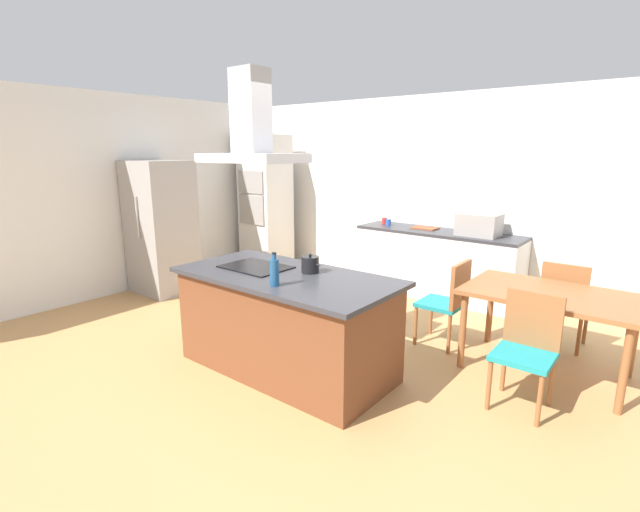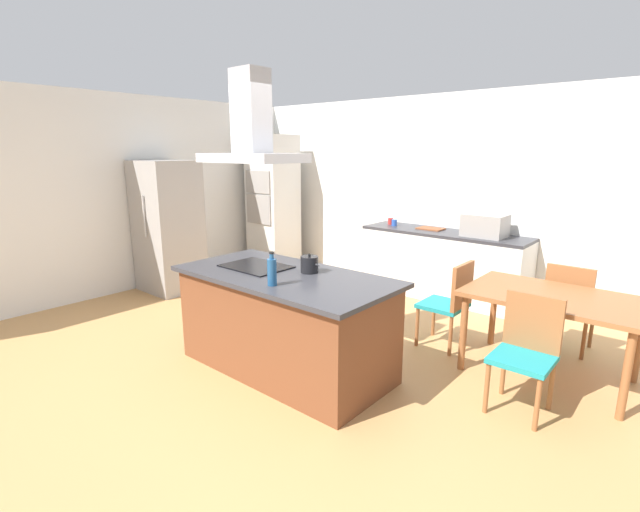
# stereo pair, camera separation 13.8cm
# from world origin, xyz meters

# --- Properties ---
(ground) EXTENTS (16.00, 16.00, 0.00)m
(ground) POSITION_xyz_m (0.00, 1.50, 0.00)
(ground) COLOR tan
(wall_back) EXTENTS (7.20, 0.10, 2.70)m
(wall_back) POSITION_xyz_m (0.00, 3.25, 1.35)
(wall_back) COLOR white
(wall_back) RESTS_ON ground
(wall_left) EXTENTS (0.10, 8.80, 2.70)m
(wall_left) POSITION_xyz_m (-3.45, 1.00, 1.35)
(wall_left) COLOR white
(wall_left) RESTS_ON ground
(kitchen_island) EXTENTS (2.01, 0.99, 0.90)m
(kitchen_island) POSITION_xyz_m (0.00, 0.00, 0.45)
(kitchen_island) COLOR brown
(kitchen_island) RESTS_ON ground
(cooktop) EXTENTS (0.60, 0.44, 0.01)m
(cooktop) POSITION_xyz_m (-0.37, 0.00, 0.91)
(cooktop) COLOR black
(cooktop) RESTS_ON kitchen_island
(tea_kettle) EXTENTS (0.21, 0.16, 0.17)m
(tea_kettle) POSITION_xyz_m (0.14, 0.18, 0.97)
(tea_kettle) COLOR black
(tea_kettle) RESTS_ON kitchen_island
(olive_oil_bottle) EXTENTS (0.08, 0.08, 0.27)m
(olive_oil_bottle) POSITION_xyz_m (0.17, -0.31, 1.02)
(olive_oil_bottle) COLOR navy
(olive_oil_bottle) RESTS_ON kitchen_island
(back_counter) EXTENTS (2.21, 0.62, 0.90)m
(back_counter) POSITION_xyz_m (0.12, 2.88, 0.45)
(back_counter) COLOR silver
(back_counter) RESTS_ON ground
(countertop_microwave) EXTENTS (0.50, 0.38, 0.28)m
(countertop_microwave) POSITION_xyz_m (0.66, 2.88, 1.04)
(countertop_microwave) COLOR #9E9993
(countertop_microwave) RESTS_ON back_counter
(coffee_mug_red) EXTENTS (0.08, 0.08, 0.09)m
(coffee_mug_red) POSITION_xyz_m (-0.75, 2.94, 0.95)
(coffee_mug_red) COLOR red
(coffee_mug_red) RESTS_ON back_counter
(coffee_mug_blue) EXTENTS (0.08, 0.08, 0.09)m
(coffee_mug_blue) POSITION_xyz_m (-0.63, 2.86, 0.95)
(coffee_mug_blue) COLOR #2D56B2
(coffee_mug_blue) RESTS_ON back_counter
(cutting_board) EXTENTS (0.34, 0.24, 0.02)m
(cutting_board) POSITION_xyz_m (-0.10, 2.93, 0.91)
(cutting_board) COLOR brown
(cutting_board) RESTS_ON back_counter
(wall_oven_stack) EXTENTS (0.70, 0.66, 2.20)m
(wall_oven_stack) POSITION_xyz_m (-2.90, 2.65, 1.10)
(wall_oven_stack) COLOR silver
(wall_oven_stack) RESTS_ON ground
(refrigerator) EXTENTS (0.80, 0.73, 1.82)m
(refrigerator) POSITION_xyz_m (-2.98, 0.69, 0.91)
(refrigerator) COLOR #9E9993
(refrigerator) RESTS_ON ground
(dining_table) EXTENTS (1.40, 0.90, 0.75)m
(dining_table) POSITION_xyz_m (1.85, 1.40, 0.67)
(dining_table) COLOR #995B33
(dining_table) RESTS_ON ground
(chair_facing_back_wall) EXTENTS (0.42, 0.42, 0.89)m
(chair_facing_back_wall) POSITION_xyz_m (1.85, 2.07, 0.51)
(chair_facing_back_wall) COLOR teal
(chair_facing_back_wall) RESTS_ON ground
(chair_facing_island) EXTENTS (0.42, 0.42, 0.89)m
(chair_facing_island) POSITION_xyz_m (1.85, 0.74, 0.51)
(chair_facing_island) COLOR teal
(chair_facing_island) RESTS_ON ground
(chair_at_left_end) EXTENTS (0.42, 0.42, 0.89)m
(chair_at_left_end) POSITION_xyz_m (0.93, 1.40, 0.51)
(chair_at_left_end) COLOR teal
(chair_at_left_end) RESTS_ON ground
(range_hood) EXTENTS (0.90, 0.55, 0.78)m
(range_hood) POSITION_xyz_m (-0.37, 0.00, 2.10)
(range_hood) COLOR #ADADB2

